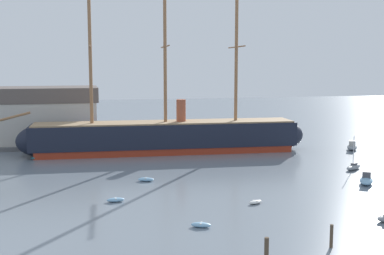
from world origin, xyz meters
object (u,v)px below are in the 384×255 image
object	(u,v)px
motorboat_far_right	(352,147)
sailboat_alongside_stern	(353,167)
dinghy_foreground_left	(201,225)
mooring_piling_left_pair	(331,236)
dinghy_alongside_bow	(146,179)
dinghy_mid_left	(116,200)
sailboat_far_left	(40,157)
tall_ship	(166,136)
motorboat_mid_right	(366,180)
motorboat_distant_centre	(190,144)
dinghy_near_centre	(255,202)
mooring_piling_nearest	(267,248)

from	to	relation	value
motorboat_far_right	sailboat_alongside_stern	bearing A→B (deg)	-120.03
dinghy_foreground_left	mooring_piling_left_pair	size ratio (longest dim) A/B	1.05
dinghy_alongside_bow	dinghy_mid_left	bearing A→B (deg)	-117.39
dinghy_mid_left	sailboat_far_left	xyz separation A→B (m)	(-10.98, 31.24, 0.14)
tall_ship	motorboat_mid_right	size ratio (longest dim) A/B	13.38
motorboat_distant_centre	mooring_piling_left_pair	size ratio (longest dim) A/B	1.85
sailboat_alongside_stern	motorboat_far_right	xyz separation A→B (m)	(9.63, 16.66, 0.19)
dinghy_mid_left	motorboat_mid_right	distance (m)	35.28
dinghy_alongside_bow	mooring_piling_left_pair	size ratio (longest dim) A/B	1.15
dinghy_mid_left	motorboat_far_right	bearing A→B (deg)	29.20
motorboat_mid_right	sailboat_alongside_stern	size ratio (longest dim) A/B	0.81
dinghy_near_centre	dinghy_mid_left	bearing A→B (deg)	163.89
sailboat_far_left	motorboat_distant_centre	size ratio (longest dim) A/B	1.16
dinghy_foreground_left	motorboat_far_right	xyz separation A→B (m)	(40.38, 38.68, 0.41)
tall_ship	mooring_piling_left_pair	distance (m)	52.84
motorboat_mid_right	mooring_piling_left_pair	xyz separation A→B (m)	(-17.05, -21.33, 0.48)
tall_ship	mooring_piling_nearest	bearing A→B (deg)	-90.70
mooring_piling_nearest	mooring_piling_left_pair	bearing A→B (deg)	9.84
tall_ship	sailboat_alongside_stern	xyz separation A→B (m)	(26.62, -22.05, -2.67)
sailboat_far_left	tall_ship	bearing A→B (deg)	2.83
sailboat_alongside_stern	mooring_piling_nearest	bearing A→B (deg)	-130.82
dinghy_alongside_bow	sailboat_far_left	size ratio (longest dim) A/B	0.54
sailboat_alongside_stern	motorboat_far_right	world-z (taller)	sailboat_alongside_stern
dinghy_alongside_bow	sailboat_alongside_stern	xyz separation A→B (m)	(33.52, 0.43, 0.19)
dinghy_near_centre	dinghy_foreground_left	bearing A→B (deg)	-140.91
tall_ship	mooring_piling_nearest	world-z (taller)	tall_ship
motorboat_distant_centre	motorboat_mid_right	bearing A→B (deg)	-64.74
tall_ship	sailboat_far_left	xyz separation A→B (m)	(-23.02, -1.14, -2.74)
sailboat_alongside_stern	tall_ship	bearing A→B (deg)	140.35
dinghy_near_centre	sailboat_alongside_stern	bearing A→B (deg)	34.19
dinghy_alongside_bow	motorboat_distant_centre	xyz separation A→B (m)	(12.95, 27.78, 0.28)
mooring_piling_left_pair	sailboat_alongside_stern	bearing A→B (deg)	56.07
motorboat_far_right	motorboat_distant_centre	distance (m)	32.04
dinghy_alongside_bow	sailboat_far_left	xyz separation A→B (m)	(-16.11, 21.34, 0.12)
dinghy_alongside_bow	motorboat_mid_right	bearing A→B (deg)	-15.98
dinghy_near_centre	dinghy_alongside_bow	xyz separation A→B (m)	(-11.32, 14.65, 0.05)
sailboat_far_left	dinghy_foreground_left	bearing A→B (deg)	-66.26
motorboat_distant_centre	tall_ship	bearing A→B (deg)	-138.74
dinghy_near_centre	sailboat_alongside_stern	world-z (taller)	sailboat_alongside_stern
mooring_piling_left_pair	dinghy_near_centre	bearing A→B (deg)	96.55
dinghy_foreground_left	motorboat_far_right	distance (m)	55.92
sailboat_far_left	motorboat_mid_right	bearing A→B (deg)	-32.95
dinghy_mid_left	mooring_piling_left_pair	bearing A→B (deg)	-47.77
motorboat_far_right	dinghy_foreground_left	bearing A→B (deg)	-136.23
dinghy_mid_left	tall_ship	bearing A→B (deg)	69.62
dinghy_near_centre	sailboat_far_left	world-z (taller)	sailboat_far_left
sailboat_alongside_stern	motorboat_far_right	distance (m)	19.25
motorboat_mid_right	mooring_piling_left_pair	size ratio (longest dim) A/B	2.04
motorboat_mid_right	motorboat_far_right	size ratio (longest dim) A/B	0.94
tall_ship	motorboat_far_right	bearing A→B (deg)	-8.46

